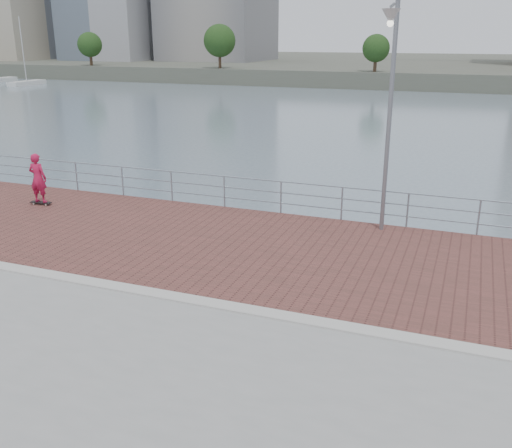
% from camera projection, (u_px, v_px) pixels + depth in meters
% --- Properties ---
extents(water, '(400.00, 400.00, 0.00)m').
position_uv_depth(water, '(225.00, 385.00, 13.16)').
color(water, slate).
rests_on(water, ground).
extents(brick_lane, '(40.00, 6.80, 0.02)m').
position_uv_depth(brick_lane, '(277.00, 251.00, 15.71)').
color(brick_lane, brown).
rests_on(brick_lane, seawall).
extents(curb, '(40.00, 0.40, 0.06)m').
position_uv_depth(curb, '(223.00, 306.00, 12.52)').
color(curb, '#B7B5AD').
rests_on(curb, seawall).
extents(far_shore, '(320.00, 95.00, 2.50)m').
position_uv_depth(far_shore, '(458.00, 66.00, 121.29)').
color(far_shore, '#4C5142').
rests_on(far_shore, ground).
extents(guardrail, '(39.06, 0.06, 1.13)m').
position_uv_depth(guardrail, '(311.00, 196.00, 18.51)').
color(guardrail, '#8C9EA8').
rests_on(guardrail, brick_lane).
extents(street_lamp, '(0.49, 1.41, 6.66)m').
position_uv_depth(street_lamp, '(390.00, 71.00, 15.54)').
color(street_lamp, slate).
rests_on(street_lamp, brick_lane).
extents(skateboard, '(0.79, 0.27, 0.09)m').
position_uv_depth(skateboard, '(41.00, 203.00, 19.99)').
color(skateboard, black).
rests_on(skateboard, brick_lane).
extents(skateboarder, '(0.67, 0.47, 1.73)m').
position_uv_depth(skateboarder, '(38.00, 178.00, 19.71)').
color(skateboarder, '#BC1944').
rests_on(skateboarder, skateboard).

